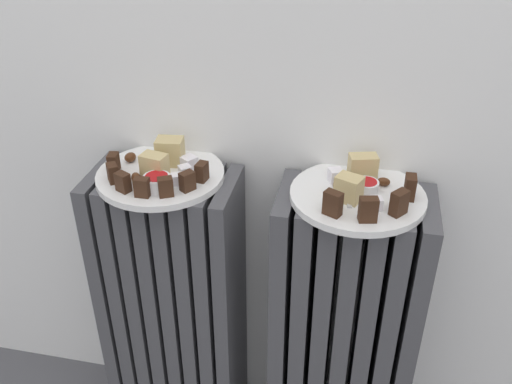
{
  "coord_description": "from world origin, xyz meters",
  "views": [
    {
      "loc": [
        0.17,
        -0.54,
        1.15
      ],
      "look_at": [
        0.0,
        0.28,
        0.64
      ],
      "focal_mm": 39.47,
      "sensor_mm": 36.0,
      "label": 1
    }
  ],
  "objects_px": {
    "jam_bowl_left": "(157,182)",
    "jam_bowl_right": "(366,186)",
    "radiator_right": "(342,337)",
    "fork": "(348,190)",
    "plate_left": "(161,175)",
    "radiator_left": "(175,312)",
    "plate_right": "(357,196)"
  },
  "relations": [
    {
      "from": "radiator_left",
      "to": "jam_bowl_left",
      "type": "relative_size",
      "value": 13.65
    },
    {
      "from": "radiator_right",
      "to": "plate_left",
      "type": "relative_size",
      "value": 2.81
    },
    {
      "from": "fork",
      "to": "jam_bowl_left",
      "type": "bearing_deg",
      "value": -169.62
    },
    {
      "from": "radiator_left",
      "to": "plate_right",
      "type": "xyz_separation_m",
      "value": [
        0.35,
        0.0,
        0.33
      ]
    },
    {
      "from": "plate_left",
      "to": "fork",
      "type": "height_order",
      "value": "fork"
    },
    {
      "from": "plate_left",
      "to": "jam_bowl_left",
      "type": "bearing_deg",
      "value": -74.42
    },
    {
      "from": "jam_bowl_left",
      "to": "radiator_right",
      "type": "bearing_deg",
      "value": 9.29
    },
    {
      "from": "jam_bowl_left",
      "to": "fork",
      "type": "relative_size",
      "value": 0.51
    },
    {
      "from": "plate_right",
      "to": "radiator_left",
      "type": "bearing_deg",
      "value": -180.0
    },
    {
      "from": "plate_right",
      "to": "fork",
      "type": "height_order",
      "value": "fork"
    },
    {
      "from": "radiator_right",
      "to": "jam_bowl_left",
      "type": "bearing_deg",
      "value": -170.71
    },
    {
      "from": "radiator_left",
      "to": "radiator_right",
      "type": "xyz_separation_m",
      "value": [
        0.35,
        0.0,
        0.0
      ]
    },
    {
      "from": "radiator_right",
      "to": "fork",
      "type": "relative_size",
      "value": 6.92
    },
    {
      "from": "fork",
      "to": "radiator_right",
      "type": "bearing_deg",
      "value": -11.59
    },
    {
      "from": "jam_bowl_left",
      "to": "fork",
      "type": "xyz_separation_m",
      "value": [
        0.32,
        0.06,
        -0.01
      ]
    },
    {
      "from": "radiator_left",
      "to": "radiator_right",
      "type": "bearing_deg",
      "value": 0.0
    },
    {
      "from": "plate_right",
      "to": "plate_left",
      "type": "bearing_deg",
      "value": 180.0
    },
    {
      "from": "radiator_right",
      "to": "fork",
      "type": "bearing_deg",
      "value": 168.41
    },
    {
      "from": "plate_left",
      "to": "plate_right",
      "type": "relative_size",
      "value": 1.0
    },
    {
      "from": "radiator_right",
      "to": "jam_bowl_right",
      "type": "xyz_separation_m",
      "value": [
        0.01,
        0.0,
        0.35
      ]
    },
    {
      "from": "radiator_right",
      "to": "plate_left",
      "type": "xyz_separation_m",
      "value": [
        -0.35,
        -0.0,
        0.33
      ]
    },
    {
      "from": "radiator_left",
      "to": "plate_right",
      "type": "distance_m",
      "value": 0.48
    },
    {
      "from": "jam_bowl_right",
      "to": "fork",
      "type": "distance_m",
      "value": 0.03
    },
    {
      "from": "plate_left",
      "to": "fork",
      "type": "distance_m",
      "value": 0.33
    },
    {
      "from": "radiator_right",
      "to": "plate_left",
      "type": "height_order",
      "value": "plate_left"
    },
    {
      "from": "plate_right",
      "to": "jam_bowl_left",
      "type": "relative_size",
      "value": 4.85
    },
    {
      "from": "radiator_right",
      "to": "plate_right",
      "type": "distance_m",
      "value": 0.33
    },
    {
      "from": "plate_right",
      "to": "jam_bowl_left",
      "type": "height_order",
      "value": "jam_bowl_left"
    },
    {
      "from": "radiator_left",
      "to": "jam_bowl_right",
      "type": "relative_size",
      "value": 15.52
    },
    {
      "from": "radiator_right",
      "to": "plate_left",
      "type": "bearing_deg",
      "value": -180.0
    },
    {
      "from": "jam_bowl_left",
      "to": "jam_bowl_right",
      "type": "bearing_deg",
      "value": 9.45
    },
    {
      "from": "radiator_left",
      "to": "plate_left",
      "type": "xyz_separation_m",
      "value": [
        0.0,
        0.0,
        0.33
      ]
    }
  ]
}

